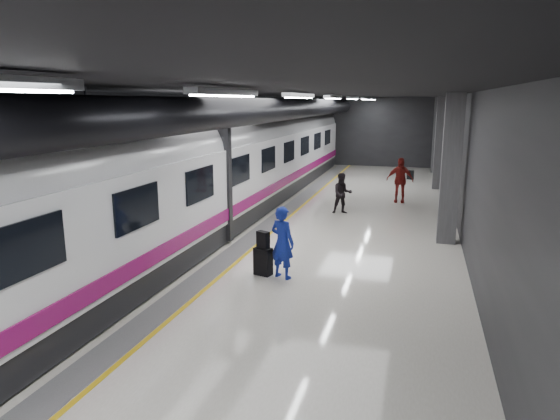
% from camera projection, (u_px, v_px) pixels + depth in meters
% --- Properties ---
extents(ground, '(40.00, 40.00, 0.00)m').
position_uv_depth(ground, '(287.00, 248.00, 14.75)').
color(ground, white).
rests_on(ground, ground).
extents(platform_hall, '(10.02, 40.02, 4.51)m').
position_uv_depth(platform_hall, '(286.00, 126.00, 14.97)').
color(platform_hall, black).
rests_on(platform_hall, ground).
extents(train, '(3.05, 38.00, 4.05)m').
position_uv_depth(train, '(184.00, 175.00, 15.17)').
color(train, black).
rests_on(train, ground).
extents(traveler_main, '(0.77, 0.64, 1.80)m').
position_uv_depth(traveler_main, '(282.00, 242.00, 12.11)').
color(traveler_main, '#1821B7').
rests_on(traveler_main, ground).
extents(suitcase_main, '(0.48, 0.37, 0.70)m').
position_uv_depth(suitcase_main, '(263.00, 261.00, 12.43)').
color(suitcase_main, black).
rests_on(suitcase_main, ground).
extents(shoulder_bag, '(0.36, 0.28, 0.42)m').
position_uv_depth(shoulder_bag, '(263.00, 240.00, 12.32)').
color(shoulder_bag, black).
rests_on(shoulder_bag, suitcase_main).
extents(traveler_far_a, '(0.91, 0.81, 1.57)m').
position_uv_depth(traveler_far_a, '(342.00, 194.00, 19.14)').
color(traveler_far_a, black).
rests_on(traveler_far_a, ground).
extents(traveler_far_b, '(1.13, 0.49, 1.92)m').
position_uv_depth(traveler_far_b, '(400.00, 180.00, 21.27)').
color(traveler_far_b, maroon).
rests_on(traveler_far_b, ground).
extents(suitcase_far, '(0.39, 0.30, 0.50)m').
position_uv_depth(suitcase_far, '(410.00, 175.00, 27.66)').
color(suitcase_far, black).
rests_on(suitcase_far, ground).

